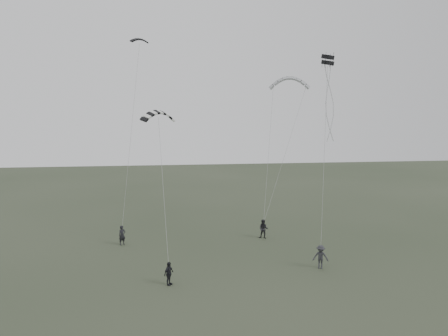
{
  "coord_description": "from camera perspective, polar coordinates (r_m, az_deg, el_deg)",
  "views": [
    {
      "loc": [
        -4.77,
        -30.07,
        10.88
      ],
      "look_at": [
        0.57,
        5.51,
        6.68
      ],
      "focal_mm": 35.0,
      "sensor_mm": 36.0,
      "label": 1
    }
  ],
  "objects": [
    {
      "name": "flyer_right",
      "position": [
        39.84,
        5.18,
        -7.94
      ],
      "size": [
        1.04,
        0.96,
        1.71
      ],
      "primitive_type": "imported",
      "rotation": [
        0.0,
        0.0,
        -0.48
      ],
      "color": "black",
      "rests_on": "ground"
    },
    {
      "name": "flyer_far",
      "position": [
        32.85,
        12.5,
        -11.26
      ],
      "size": [
        1.26,
        0.99,
        1.72
      ],
      "primitive_type": "imported",
      "rotation": [
        0.0,
        0.0,
        -0.36
      ],
      "color": "#2B2B30",
      "rests_on": "ground"
    },
    {
      "name": "kite_pale_large",
      "position": [
        45.14,
        8.56,
        11.55
      ],
      "size": [
        4.26,
        2.52,
        1.85
      ],
      "primitive_type": null,
      "rotation": [
        0.33,
        0.0,
        -0.3
      ],
      "color": "#96999B",
      "rests_on": "flyer_right"
    },
    {
      "name": "flyer_left",
      "position": [
        38.73,
        -13.16,
        -8.55
      ],
      "size": [
        0.73,
        0.65,
        1.67
      ],
      "primitive_type": "imported",
      "rotation": [
        0.0,
        0.0,
        0.52
      ],
      "color": "black",
      "rests_on": "ground"
    },
    {
      "name": "flyer_center",
      "position": [
        29.4,
        -7.23,
        -13.52
      ],
      "size": [
        0.85,
        0.94,
        1.53
      ],
      "primitive_type": "imported",
      "rotation": [
        0.0,
        0.0,
        0.91
      ],
      "color": "black",
      "rests_on": "ground"
    },
    {
      "name": "ground",
      "position": [
        32.33,
        0.46,
        -13.01
      ],
      "size": [
        140.0,
        140.0,
        0.0
      ],
      "primitive_type": "plane",
      "color": "#2F3A26",
      "rests_on": "ground"
    },
    {
      "name": "kite_box",
      "position": [
        36.16,
        13.4,
        13.58
      ],
      "size": [
        1.1,
        1.13,
        0.88
      ],
      "primitive_type": null,
      "rotation": [
        0.2,
        0.0,
        0.66
      ],
      "color": "black",
      "rests_on": "flyer_far"
    },
    {
      "name": "kite_striped",
      "position": [
        35.19,
        -8.58,
        7.24
      ],
      "size": [
        2.98,
        2.37,
        1.31
      ],
      "primitive_type": null,
      "rotation": [
        0.33,
        0.0,
        0.55
      ],
      "color": "black",
      "rests_on": "flyer_center"
    },
    {
      "name": "kite_dark_small",
      "position": [
        42.26,
        -10.99,
        16.19
      ],
      "size": [
        1.75,
        1.17,
        0.66
      ],
      "primitive_type": null,
      "rotation": [
        0.35,
        0.0,
        0.35
      ],
      "color": "black",
      "rests_on": "flyer_left"
    }
  ]
}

